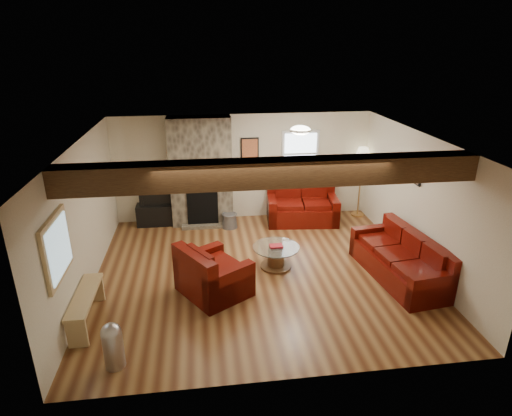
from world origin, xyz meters
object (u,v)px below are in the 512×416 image
Objects in this scene: sofa_three at (400,257)px; television at (157,195)px; coffee_table at (276,257)px; tv_cabinet at (159,214)px; floor_lamp at (363,158)px; armchair_red at (214,270)px; loveseat at (302,205)px.

sofa_three is 2.66× the size of television.
coffee_table is 3.36m from tv_cabinet.
coffee_table is 0.52× the size of floor_lamp.
armchair_red reaches higher than coffee_table.
tv_cabinet is at bearing -131.40° from sofa_three.
floor_lamp reaches higher than coffee_table.
floor_lamp is (4.83, -0.08, 0.74)m from television.
television reaches higher than armchair_red.
tv_cabinet is at bearing 179.02° from floor_lamp.
floor_lamp is at bearing 43.06° from coffee_table.
television is at bearing -131.40° from sofa_three.
armchair_red is 0.63× the size of floor_lamp.
loveseat is at bearing -164.67° from sofa_three.
loveseat is 3.57m from armchair_red.
tv_cabinet is (-2.37, 2.39, 0.03)m from coffee_table.
tv_cabinet is at bearing -11.91° from armchair_red.
loveseat is at bearing -5.10° from television.
loveseat is 1.84× the size of coffee_table.
coffee_table is 3.59m from floor_lamp.
sofa_three is 5.44m from tv_cabinet.
floor_lamp is (3.67, 3.03, 1.02)m from armchair_red.
floor_lamp is at bearing -0.98° from television.
armchair_red reaches higher than sofa_three.
loveseat is at bearing -171.58° from floor_lamp.
armchair_red reaches higher than loveseat.
sofa_three is 1.24× the size of floor_lamp.
floor_lamp is (4.83, -0.08, 1.21)m from tv_cabinet.
coffee_table is at bearing -109.73° from loveseat.
floor_lamp reaches higher than television.
coffee_table is at bearing -91.36° from armchair_red.
armchair_red reaches higher than tv_cabinet.
sofa_three is 2.40× the size of coffee_table.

